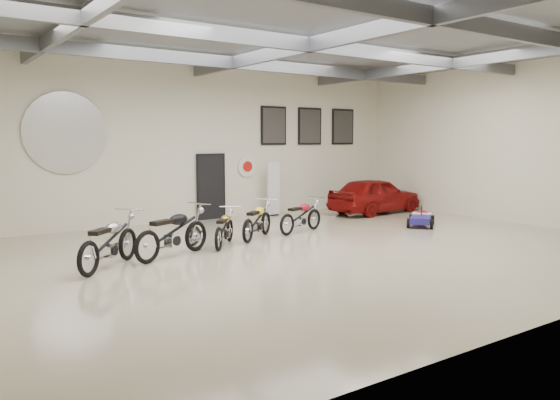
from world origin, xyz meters
TOP-DOWN VIEW (x-y plane):
  - floor at (0.00, 0.00)m, footprint 16.00×12.00m
  - ceiling at (0.00, 0.00)m, footprint 16.00×12.00m
  - back_wall at (0.00, 6.00)m, footprint 16.00×0.02m
  - right_wall at (8.00, 0.00)m, footprint 0.02×12.00m
  - ceiling_beams at (0.00, 0.00)m, footprint 15.80×11.80m
  - door at (0.50, 5.95)m, footprint 0.92×0.08m
  - logo_plaque at (-4.00, 5.95)m, footprint 2.30×0.06m
  - poster_left at (3.00, 5.96)m, footprint 1.05×0.08m
  - poster_mid at (4.60, 5.96)m, footprint 1.05×0.08m
  - poster_right at (6.20, 5.96)m, footprint 1.05×0.08m
  - oil_sign at (1.90, 5.95)m, footprint 0.72×0.10m
  - banner_stand at (2.69, 5.50)m, footprint 0.52×0.23m
  - motorcycle_silver at (-4.41, 0.94)m, footprint 2.05×1.97m
  - motorcycle_black at (-2.92, 1.17)m, footprint 2.31×1.52m
  - motorcycle_gold at (-1.35, 1.66)m, footprint 1.58×1.69m
  - motorcycle_yellow at (-0.16, 2.03)m, footprint 1.90×1.65m
  - motorcycle_red at (1.38, 2.17)m, footprint 1.95×1.11m
  - go_kart at (5.16, 1.08)m, footprint 1.78×1.61m
  - vintage_car at (6.00, 3.94)m, footprint 1.88×3.89m

SIDE VIEW (x-z plane):
  - floor at x=0.00m, z-range -0.01..0.01m
  - go_kart at x=5.16m, z-range 0.00..0.60m
  - motorcycle_gold at x=-1.35m, z-range 0.00..0.92m
  - motorcycle_red at x=1.38m, z-range 0.00..0.97m
  - motorcycle_yellow at x=-0.16m, z-range 0.00..1.00m
  - motorcycle_silver at x=-4.41m, z-range 0.00..1.13m
  - motorcycle_black at x=-2.92m, z-range 0.00..1.15m
  - vintage_car at x=6.00m, z-range 0.00..1.28m
  - banner_stand at x=2.69m, z-range 0.00..1.86m
  - door at x=0.50m, z-range 0.00..2.10m
  - oil_sign at x=1.90m, z-range 1.34..2.06m
  - back_wall at x=0.00m, z-range 0.00..5.00m
  - right_wall at x=8.00m, z-range 0.00..5.00m
  - logo_plaque at x=-4.00m, z-range 2.22..3.38m
  - poster_left at x=3.00m, z-range 2.42..3.78m
  - poster_mid at x=4.60m, z-range 2.42..3.78m
  - poster_right at x=6.20m, z-range 2.42..3.78m
  - ceiling_beams at x=0.00m, z-range 4.59..4.91m
  - ceiling at x=0.00m, z-range 5.00..5.00m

